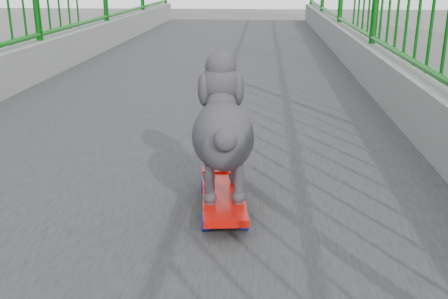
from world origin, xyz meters
The scene contains 2 objects.
skateboard centered at (0.37, 3.37, 7.05)m, with size 0.21×0.53×0.07m.
poodle centered at (0.37, 3.40, 7.31)m, with size 0.26×0.54×0.45m.
Camera 1 is at (0.51, 1.58, 7.84)m, focal length 42.00 mm.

